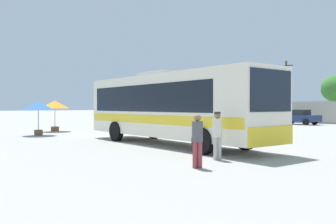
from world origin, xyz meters
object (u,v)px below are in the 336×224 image
parked_car_second_dark_blue (298,117)px  utility_pole_near (286,90)px  coach_bus_cream_yellow (169,105)px  passenger_waiting_on_apron (197,138)px  parked_car_leftmost_maroon (254,116)px  attendant_by_bus_door (217,132)px  roadside_tree_left (256,86)px  vendor_umbrella_secondary_blue (38,107)px  vendor_umbrella_near_gate_orange (55,105)px

parked_car_second_dark_blue → utility_pole_near: 8.78m
coach_bus_cream_yellow → passenger_waiting_on_apron: coach_bus_cream_yellow is taller
coach_bus_cream_yellow → parked_car_leftmost_maroon: (-10.82, 23.61, -1.12)m
parked_car_second_dark_blue → utility_pole_near: size_ratio=0.56×
passenger_waiting_on_apron → attendant_by_bus_door: bearing=110.6°
attendant_by_bus_door → utility_pole_near: utility_pole_near is taller
roadside_tree_left → attendant_by_bus_door: bearing=-58.7°
parked_car_second_dark_blue → roadside_tree_left: 12.07m
parked_car_leftmost_maroon → coach_bus_cream_yellow: bearing=-65.4°
utility_pole_near → roadside_tree_left: size_ratio=1.19×
utility_pole_near → roadside_tree_left: bearing=178.4°
parked_car_leftmost_maroon → vendor_umbrella_secondary_blue: bearing=-87.4°
vendor_umbrella_secondary_blue → passenger_waiting_on_apron: bearing=-6.1°
vendor_umbrella_secondary_blue → coach_bus_cream_yellow: bearing=14.0°
coach_bus_cream_yellow → vendor_umbrella_near_gate_orange: coach_bus_cream_yellow is taller
coach_bus_cream_yellow → roadside_tree_left: roadside_tree_left is taller
attendant_by_bus_door → passenger_waiting_on_apron: attendant_by_bus_door is taller
vendor_umbrella_secondary_blue → utility_pole_near: (-0.54, 31.95, 2.10)m
attendant_by_bus_door → parked_car_leftmost_maroon: 30.26m
passenger_waiting_on_apron → vendor_umbrella_near_gate_orange: 18.42m
attendant_by_bus_door → vendor_umbrella_near_gate_orange: vendor_umbrella_near_gate_orange is taller
passenger_waiting_on_apron → vendor_umbrella_near_gate_orange: (-17.93, 4.07, 1.03)m
vendor_umbrella_near_gate_orange → utility_pole_near: 29.65m
roadside_tree_left → parked_car_leftmost_maroon: bearing=-58.3°
coach_bus_cream_yellow → parked_car_leftmost_maroon: 26.00m
vendor_umbrella_secondary_blue → utility_pole_near: 32.02m
utility_pole_near → roadside_tree_left: 4.44m
attendant_by_bus_door → vendor_umbrella_secondary_blue: size_ratio=0.77×
coach_bus_cream_yellow → utility_pole_near: (-10.17, 29.55, 2.03)m
parked_car_leftmost_maroon → utility_pole_near: utility_pole_near is taller
parked_car_second_dark_blue → parked_car_leftmost_maroon: bearing=174.0°
vendor_umbrella_near_gate_orange → attendant_by_bus_door: bearing=-7.7°
coach_bus_cream_yellow → parked_car_second_dark_blue: 23.63m
vendor_umbrella_near_gate_orange → passenger_waiting_on_apron: bearing=-12.8°
attendant_by_bus_door → vendor_umbrella_secondary_blue: bearing=-179.5°
roadside_tree_left → passenger_waiting_on_apron: bearing=-59.2°
vendor_umbrella_secondary_blue → parked_car_second_dark_blue: (4.42, 25.42, -1.04)m
passenger_waiting_on_apron → vendor_umbrella_secondary_blue: vendor_umbrella_secondary_blue is taller
coach_bus_cream_yellow → passenger_waiting_on_apron: bearing=-36.1°
attendant_by_bus_door → passenger_waiting_on_apron: bearing=-69.4°
vendor_umbrella_near_gate_orange → roadside_tree_left: bearing=94.1°
attendant_by_bus_door → vendor_umbrella_near_gate_orange: (-17.28, 2.33, 1.00)m
vendor_umbrella_near_gate_orange → parked_car_second_dark_blue: 24.10m
parked_car_leftmost_maroon → roadside_tree_left: 8.06m
vendor_umbrella_secondary_blue → roadside_tree_left: (-4.93, 32.07, 2.71)m
vendor_umbrella_secondary_blue → parked_car_leftmost_maroon: bearing=92.6°
passenger_waiting_on_apron → parked_car_leftmost_maroon: 32.09m
vendor_umbrella_near_gate_orange → vendor_umbrella_secondary_blue: size_ratio=1.05×
vendor_umbrella_near_gate_orange → parked_car_second_dark_blue: (7.21, 22.96, -1.14)m
attendant_by_bus_door → vendor_umbrella_near_gate_orange: size_ratio=0.73×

